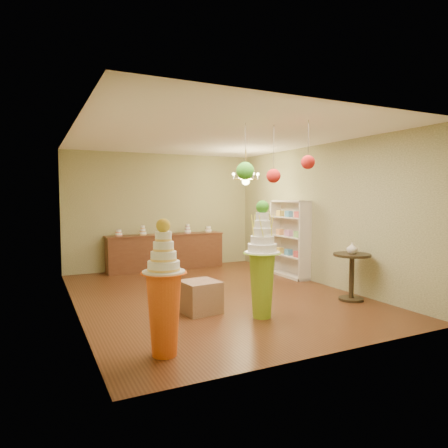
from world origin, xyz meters
name	(u,v)px	position (x,y,z in m)	size (l,w,h in m)	color
floor	(213,295)	(0.00, 0.00, 0.00)	(6.50, 6.50, 0.00)	#502A15
ceiling	(213,137)	(0.00, 0.00, 3.00)	(6.50, 6.50, 0.00)	white
wall_back	(162,211)	(0.00, 3.25, 1.50)	(5.00, 0.04, 3.00)	#9A9868
wall_front	(328,230)	(0.00, -3.25, 1.50)	(5.00, 0.04, 3.00)	#9A9868
wall_left	(74,221)	(-2.50, 0.00, 1.50)	(0.04, 6.50, 3.00)	#9A9868
wall_right	(318,214)	(2.50, 0.00, 1.50)	(0.04, 6.50, 3.00)	#9A9868
pedestal_green	(262,270)	(0.09, -1.65, 0.76)	(0.63, 0.63, 1.83)	#89B628
pedestal_orange	(164,301)	(-1.74, -2.41, 0.65)	(0.66, 0.66, 1.64)	orange
burlap_riser	(200,297)	(-0.68, -0.97, 0.26)	(0.57, 0.57, 0.52)	#926B50
sideboard	(166,251)	(0.00, 2.97, 0.48)	(3.04, 0.54, 1.16)	#562E1B
shelving_unit	(290,239)	(2.34, 0.80, 0.90)	(0.33, 1.20, 1.80)	beige
round_table	(352,270)	(2.10, -1.47, 0.55)	(0.75, 0.75, 0.86)	black
vase	(352,248)	(2.10, -1.47, 0.96)	(0.19, 0.19, 0.20)	beige
pom_red_left	(273,176)	(0.30, -1.62, 2.21)	(0.22, 0.22, 0.90)	#453C32
pom_green_mid	(245,171)	(-0.18, -1.56, 2.28)	(0.27, 0.27, 0.85)	#453C32
pom_red_right	(308,162)	(0.53, -2.18, 2.39)	(0.20, 0.20, 0.71)	#453C32
chandelier	(246,179)	(1.50, 1.43, 2.30)	(0.87, 0.87, 0.85)	gold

